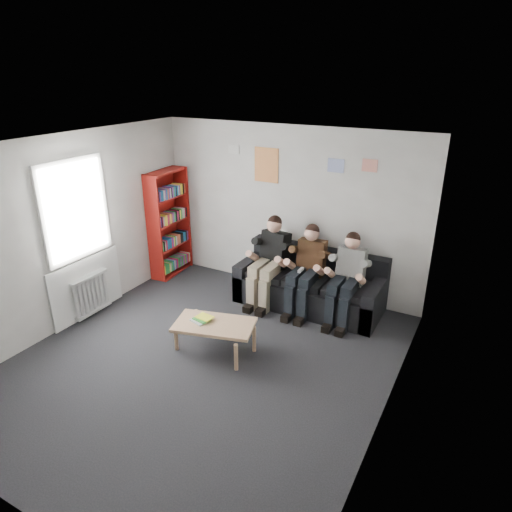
{
  "coord_description": "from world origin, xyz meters",
  "views": [
    {
      "loc": [
        2.93,
        -3.95,
        3.48
      ],
      "look_at": [
        0.06,
        1.3,
        1.01
      ],
      "focal_mm": 32.0,
      "sensor_mm": 36.0,
      "label": 1
    }
  ],
  "objects": [
    {
      "name": "bookshelf",
      "position": [
        -2.08,
        2.03,
        0.94
      ],
      "size": [
        0.28,
        0.85,
        1.88
      ],
      "rotation": [
        0.0,
        0.0,
        0.08
      ],
      "color": "maroon",
      "rests_on": "ground"
    },
    {
      "name": "room_shell",
      "position": [
        0.0,
        0.0,
        1.35
      ],
      "size": [
        5.0,
        5.0,
        5.0
      ],
      "color": "black",
      "rests_on": "ground"
    },
    {
      "name": "poster_large",
      "position": [
        -0.4,
        2.49,
        2.05
      ],
      "size": [
        0.42,
        0.01,
        0.55
      ],
      "primitive_type": "cube",
      "color": "gold",
      "rests_on": "room_shell"
    },
    {
      "name": "person_middle",
      "position": [
        0.6,
        1.87,
        0.67
      ],
      "size": [
        0.41,
        0.88,
        1.35
      ],
      "rotation": [
        0.0,
        0.0,
        0.08
      ],
      "color": "#472E17",
      "rests_on": "sofa"
    },
    {
      "name": "window",
      "position": [
        -2.22,
        0.2,
        1.03
      ],
      "size": [
        0.05,
        1.3,
        2.36
      ],
      "color": "white",
      "rests_on": "room_shell"
    },
    {
      "name": "person_left",
      "position": [
        -0.03,
        1.87,
        0.69
      ],
      "size": [
        0.43,
        0.92,
        1.39
      ],
      "rotation": [
        0.0,
        0.0,
        -0.17
      ],
      "color": "black",
      "rests_on": "sofa"
    },
    {
      "name": "poster_blue",
      "position": [
        0.75,
        2.49,
        2.15
      ],
      "size": [
        0.25,
        0.01,
        0.2
      ],
      "primitive_type": "cube",
      "color": "blue",
      "rests_on": "room_shell"
    },
    {
      "name": "sofa",
      "position": [
        0.6,
        2.08,
        0.31
      ],
      "size": [
        2.24,
        0.92,
        0.87
      ],
      "color": "black",
      "rests_on": "ground"
    },
    {
      "name": "person_right",
      "position": [
        1.23,
        1.87,
        0.67
      ],
      "size": [
        0.4,
        0.86,
        1.33
      ],
      "rotation": [
        0.0,
        0.0,
        0.03
      ],
      "color": "white",
      "rests_on": "sofa"
    },
    {
      "name": "poster_sign",
      "position": [
        -1.0,
        2.49,
        2.25
      ],
      "size": [
        0.2,
        0.01,
        0.14
      ],
      "primitive_type": "cube",
      "color": "silver",
      "rests_on": "room_shell"
    },
    {
      "name": "coffee_table",
      "position": [
        -0.01,
        0.29,
        0.36
      ],
      "size": [
        1.03,
        0.57,
        0.41
      ],
      "rotation": [
        0.0,
        0.0,
        0.27
      ],
      "color": "tan",
      "rests_on": "ground"
    },
    {
      "name": "game_cases",
      "position": [
        -0.19,
        0.27,
        0.44
      ],
      "size": [
        0.25,
        0.22,
        0.05
      ],
      "rotation": [
        0.0,
        0.0,
        -0.27
      ],
      "color": "silver",
      "rests_on": "coffee_table"
    },
    {
      "name": "poster_pink",
      "position": [
        1.25,
        2.49,
        2.2
      ],
      "size": [
        0.22,
        0.01,
        0.18
      ],
      "primitive_type": "cube",
      "color": "#DB44AE",
      "rests_on": "room_shell"
    },
    {
      "name": "radiator",
      "position": [
        -2.15,
        0.2,
        0.35
      ],
      "size": [
        0.1,
        0.64,
        0.6
      ],
      "color": "silver",
      "rests_on": "ground"
    }
  ]
}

